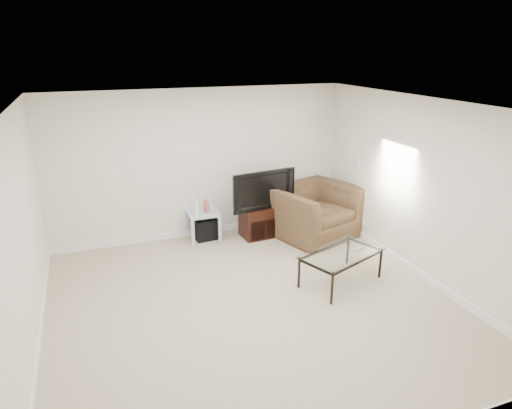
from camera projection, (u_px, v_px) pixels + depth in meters
name	position (u px, v px, depth m)	size (l,w,h in m)	color
floor	(253.00, 304.00, 5.83)	(5.00, 5.00, 0.00)	tan
ceiling	(252.00, 106.00, 5.00)	(5.00, 5.00, 0.00)	white
wall_back	(201.00, 164.00, 7.62)	(5.00, 0.02, 2.50)	silver
wall_left	(19.00, 243.00, 4.58)	(0.02, 5.00, 2.50)	silver
wall_right	(423.00, 190.00, 6.25)	(0.02, 5.00, 2.50)	silver
plate_back	(114.00, 172.00, 7.14)	(0.12, 0.02, 0.12)	white
plate_right_switch	(358.00, 164.00, 7.66)	(0.02, 0.09, 0.13)	white
plate_right_outlet	(364.00, 222.00, 7.71)	(0.02, 0.08, 0.12)	white
tv_stand	(260.00, 221.00, 7.85)	(0.64, 0.45, 0.54)	black
dvd_player	(261.00, 212.00, 7.76)	(0.39, 0.27, 0.05)	black
television	(261.00, 189.00, 7.63)	(1.06, 0.21, 0.66)	black
side_table	(203.00, 225.00, 7.74)	(0.51, 0.51, 0.49)	silver
subwoofer	(205.00, 228.00, 7.79)	(0.37, 0.37, 0.37)	black
game_console	(196.00, 207.00, 7.57)	(0.05, 0.16, 0.22)	white
game_case	(206.00, 206.00, 7.63)	(0.05, 0.14, 0.19)	#CC4C4C
recliner	(315.00, 204.00, 7.76)	(1.33, 0.87, 1.17)	#503B24
coffee_table	(341.00, 268.00, 6.30)	(1.15, 0.65, 0.45)	black
remote	(358.00, 249.00, 6.31)	(0.18, 0.05, 0.02)	#B2B2B7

